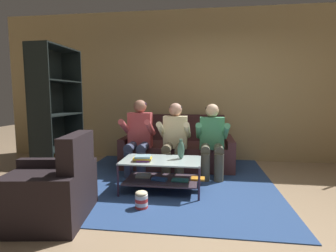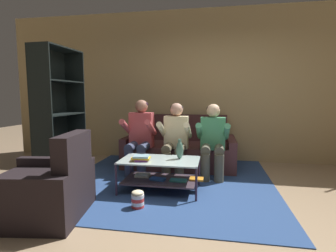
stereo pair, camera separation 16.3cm
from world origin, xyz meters
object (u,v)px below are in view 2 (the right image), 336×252
(coffee_table, at_px, (160,170))
(bookshelf, at_px, (58,131))
(person_seated_left, at_px, (140,134))
(person_seated_middle, at_px, (175,136))
(popcorn_tub, at_px, (138,199))
(book_stack, at_px, (141,158))
(couch, at_px, (180,150))
(person_seated_right, at_px, (213,138))
(armchair, at_px, (44,190))
(vase, at_px, (180,150))

(coffee_table, relative_size, bookshelf, 0.55)
(person_seated_left, relative_size, coffee_table, 1.10)
(person_seated_middle, distance_m, popcorn_tub, 1.45)
(book_stack, bearing_deg, bookshelf, 164.56)
(couch, bearing_deg, popcorn_tub, -96.73)
(person_seated_right, height_order, bookshelf, bookshelf)
(book_stack, xyz_separation_m, armchair, (-0.81, -0.83, -0.18))
(person_seated_right, bearing_deg, person_seated_left, 179.73)
(popcorn_tub, bearing_deg, couch, 83.27)
(coffee_table, distance_m, bookshelf, 1.74)
(book_stack, xyz_separation_m, popcorn_tub, (0.09, -0.47, -0.36))
(person_seated_left, xyz_separation_m, armchair, (-0.54, -1.70, -0.36))
(coffee_table, xyz_separation_m, book_stack, (-0.23, -0.11, 0.19))
(person_seated_middle, bearing_deg, vase, -76.79)
(person_seated_right, relative_size, bookshelf, 0.58)
(vase, xyz_separation_m, bookshelf, (-1.90, 0.20, 0.17))
(bookshelf, xyz_separation_m, armchair, (0.62, -1.23, -0.44))
(coffee_table, bearing_deg, book_stack, -154.17)
(book_stack, distance_m, popcorn_tub, 0.60)
(person_seated_right, xyz_separation_m, coffee_table, (-0.67, -0.76, -0.34))
(person_seated_right, relative_size, vase, 4.28)
(couch, distance_m, person_seated_middle, 0.67)
(popcorn_tub, bearing_deg, bookshelf, 150.40)
(coffee_table, distance_m, armchair, 1.40)
(book_stack, relative_size, bookshelf, 0.12)
(couch, xyz_separation_m, armchair, (-1.13, -2.28, -0.00))
(vase, distance_m, armchair, 1.66)
(person_seated_middle, bearing_deg, person_seated_left, 179.56)
(coffee_table, relative_size, armchair, 1.08)
(person_seated_left, xyz_separation_m, person_seated_middle, (0.58, -0.00, -0.02))
(person_seated_right, relative_size, book_stack, 4.72)
(coffee_table, distance_m, vase, 0.38)
(coffee_table, bearing_deg, person_seated_right, 48.46)
(person_seated_middle, distance_m, book_stack, 0.94)
(person_seated_right, height_order, vase, person_seated_right)
(book_stack, bearing_deg, person_seated_left, 107.05)
(vase, height_order, bookshelf, bookshelf)
(couch, height_order, book_stack, couch)
(couch, height_order, person_seated_middle, person_seated_middle)
(person_seated_left, bearing_deg, vase, -42.58)
(coffee_table, relative_size, vase, 4.10)
(bookshelf, relative_size, armchair, 1.96)
(armchair, bearing_deg, book_stack, 45.72)
(person_seated_left, distance_m, armchair, 1.83)
(bookshelf, bearing_deg, popcorn_tub, -29.60)
(person_seated_right, distance_m, vase, 0.80)
(vase, bearing_deg, armchair, -141.55)
(person_seated_left, bearing_deg, book_stack, -72.95)
(person_seated_left, height_order, person_seated_right, person_seated_left)
(armchair, bearing_deg, person_seated_left, 72.36)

